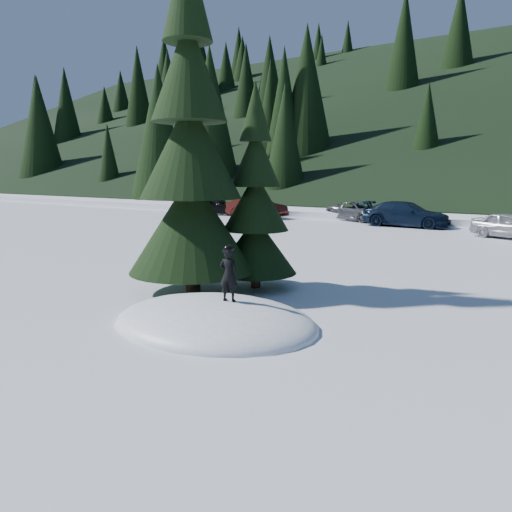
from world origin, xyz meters
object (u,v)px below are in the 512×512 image
Objects in this scene: car_1 at (257,207)px; child_skier at (229,275)px; spruce_short at (256,209)px; car_0 at (217,206)px; car_2 at (358,211)px; car_3 at (406,214)px; spruce_tall at (190,162)px; car_4 at (511,226)px.

child_skier is at bearing -145.80° from car_1.
spruce_short is 23.71m from car_0.
car_2 is 4.02m from car_3.
spruce_short reaches higher than car_1.
spruce_tall reaches higher than spruce_short.
child_skier reaches higher than car_2.
car_1 is 6.88m from car_2.
spruce_tall is 17.38m from car_4.
car_1 reaches higher than car_4.
spruce_tall is 1.74× the size of car_3.
spruce_short reaches higher than car_0.
spruce_short is 20.03m from car_2.
spruce_tall is 2.28× the size of car_0.
spruce_short is at bearing -174.28° from car_4.
car_3 is at bearing 87.36° from car_4.
spruce_short reaches higher than car_3.
car_0 is 20.02m from car_4.
car_0 is at bearing 120.65° from car_2.
car_0 is (-14.72, 19.09, -2.68)m from spruce_tall.
spruce_tall is at bearing -125.54° from spruce_short.
car_3 is at bearing -87.83° from car_1.
car_0 reaches higher than car_4.
spruce_tall is 3.71m from child_skier.
car_2 is at bearing 86.72° from car_4.
car_3 is at bearing -94.66° from child_skier.
car_2 is at bearing 63.77° from car_3.
spruce_tall is 7.91× the size of child_skier.
car_4 is (16.02, -2.32, -0.10)m from car_1.
car_4 reaches higher than car_2.
child_skier is 20.79m from car_3.
car_3 is (10.23, 0.22, -0.00)m from car_1.
spruce_short is (1.00, 1.40, -1.22)m from spruce_tall.
car_3 is at bearing 95.47° from spruce_short.
car_1 is 16.19m from car_4.
car_0 is (-15.72, 17.69, -1.46)m from spruce_short.
car_3 is (3.63, -1.72, 0.10)m from car_2.
car_2 is (-6.75, 22.27, -0.41)m from child_skier.
car_2 is at bearing 105.43° from spruce_short.
car_1 is 10.23m from car_3.
car_3 is 1.37× the size of car_4.
spruce_tall is at bearing -178.82° from car_3.
spruce_short is 21.06m from car_1.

